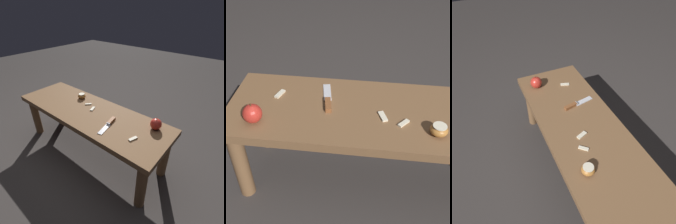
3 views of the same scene
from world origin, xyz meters
The scene contains 8 objects.
ground_plane centered at (0.00, 0.00, 0.00)m, with size 8.00×8.00×0.00m, color #383330.
wooden_bench centered at (0.00, 0.00, 0.34)m, with size 1.31×0.43×0.41m.
knife centered at (-0.24, 0.03, 0.42)m, with size 0.07×0.20×0.02m.
apple_whole centered at (-0.51, -0.12, 0.45)m, with size 0.08×0.08×0.09m.
apple_cut centered at (0.20, -0.11, 0.43)m, with size 0.07×0.07×0.04m.
apple_slice_near_knife centered at (0.07, -0.07, 0.41)m, with size 0.05×0.05×0.01m.
apple_slice_center centered at (-0.46, 0.06, 0.41)m, with size 0.04×0.06×0.01m.
apple_slice_near_bowl centered at (-0.01, -0.03, 0.41)m, with size 0.04×0.06×0.01m.
Camera 1 is at (-0.88, 0.78, 1.12)m, focal length 28.00 mm.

